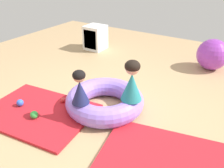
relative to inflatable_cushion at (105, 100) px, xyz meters
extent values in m
plane|color=tan|center=(0.00, -0.04, -0.15)|extent=(8.00, 8.00, 0.00)
cube|color=red|center=(-0.73, -0.60, -0.13)|extent=(1.61, 1.26, 0.04)
cube|color=red|center=(1.32, -0.44, -0.13)|extent=(1.97, 1.29, 0.04)
torus|color=#9975EA|center=(0.00, 0.00, 0.00)|extent=(1.12, 1.12, 0.29)
cone|color=navy|center=(-0.11, -0.40, 0.30)|extent=(0.30, 0.30, 0.31)
sphere|color=tan|center=(-0.11, -0.40, 0.52)|extent=(0.15, 0.15, 0.15)
ellipsoid|color=black|center=(-0.11, -0.40, 0.54)|extent=(0.17, 0.17, 0.13)
cone|color=teal|center=(0.41, 0.03, 0.33)|extent=(0.40, 0.40, 0.37)
sphere|color=#DBAD89|center=(0.41, 0.03, 0.60)|extent=(0.19, 0.19, 0.19)
ellipsoid|color=black|center=(0.41, 0.03, 0.62)|extent=(0.20, 0.20, 0.16)
sphere|color=red|center=(-0.60, -0.23, -0.07)|extent=(0.08, 0.08, 0.08)
sphere|color=blue|center=(-1.06, -0.64, -0.05)|extent=(0.10, 0.10, 0.10)
sphere|color=green|center=(-0.65, -0.74, -0.05)|extent=(0.11, 0.11, 0.11)
sphere|color=purple|center=(0.97, 2.31, 0.15)|extent=(0.60, 0.60, 0.60)
cube|color=white|center=(-1.64, 2.05, 0.13)|extent=(0.44, 0.44, 0.56)
cube|color=#2D2D33|center=(-1.64, 1.93, 0.13)|extent=(0.34, 0.20, 0.44)
camera|label=1|loc=(1.67, -2.44, 1.84)|focal=38.68mm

